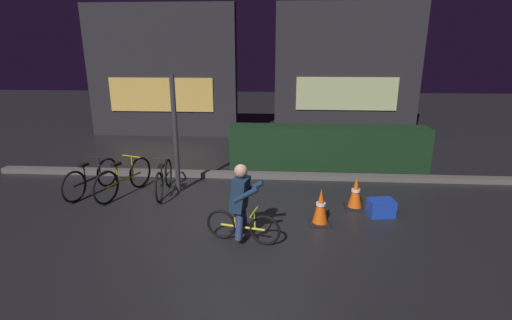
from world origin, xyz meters
TOP-DOWN VIEW (x-y plane):
  - ground_plane at (0.00, 0.00)m, footprint 40.00×40.00m
  - sidewalk_curb at (0.00, 2.20)m, footprint 12.00×0.24m
  - hedge_row at (1.80, 3.10)m, footprint 4.80×0.70m
  - storefront_left at (-3.32, 6.50)m, footprint 4.93×0.54m
  - storefront_right at (2.81, 7.20)m, footprint 4.82×0.54m
  - street_post at (-1.46, 1.20)m, footprint 0.10×0.10m
  - parked_bike_leftmost at (-3.18, 0.97)m, footprint 0.53×1.51m
  - parked_bike_left_mid at (-2.49, 0.95)m, footprint 0.60×1.57m
  - parked_bike_center_left at (-1.71, 1.08)m, footprint 0.46×1.50m
  - traffic_cone_near at (1.34, -0.10)m, footprint 0.36×0.36m
  - traffic_cone_far at (2.05, 0.61)m, footprint 0.36×0.36m
  - blue_crate at (2.45, 0.30)m, footprint 0.48×0.38m
  - cyclist at (0.07, -0.78)m, footprint 1.17×0.60m

SIDE VIEW (x-z plane):
  - ground_plane at x=0.00m, z-range 0.00..0.00m
  - sidewalk_curb at x=0.00m, z-range 0.00..0.12m
  - blue_crate at x=2.45m, z-range 0.00..0.30m
  - traffic_cone_far at x=2.05m, z-range -0.01..0.60m
  - traffic_cone_near at x=1.34m, z-range -0.01..0.62m
  - parked_bike_center_left at x=-1.71m, z-range -0.03..0.66m
  - parked_bike_leftmost at x=-3.18m, z-range -0.03..0.69m
  - parked_bike_left_mid at x=-2.49m, z-range -0.03..0.72m
  - hedge_row at x=1.80m, z-range 0.00..1.04m
  - cyclist at x=0.07m, z-range 0.01..1.25m
  - street_post at x=-1.46m, z-range 0.00..2.39m
  - storefront_left at x=-3.32m, z-range -0.01..4.23m
  - storefront_right at x=2.81m, z-range -0.01..4.31m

